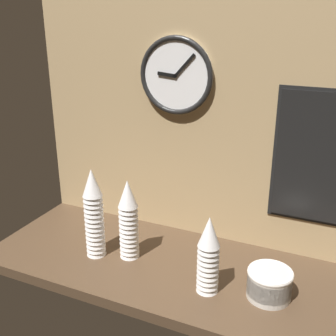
{
  "coord_description": "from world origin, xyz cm",
  "views": [
    {
      "loc": [
        43.65,
        -122.61,
        88.37
      ],
      "look_at": [
        -13.72,
        4.0,
        35.83
      ],
      "focal_mm": 45.0,
      "sensor_mm": 36.0,
      "label": 1
    }
  ],
  "objects": [
    {
      "name": "cup_stack_left",
      "position": [
        -39.22,
        -6.47,
        17.53
      ],
      "size": [
        7.38,
        7.38,
        35.07
      ],
      "color": "white",
      "rests_on": "ground_plane"
    },
    {
      "name": "cup_stack_center_right",
      "position": [
        7.04,
        -10.05,
        13.76
      ],
      "size": [
        7.38,
        7.38,
        27.52
      ],
      "color": "white",
      "rests_on": "ground_plane"
    },
    {
      "name": "wall_clock",
      "position": [
        -19.28,
        23.46,
        65.16
      ],
      "size": [
        29.34,
        2.7,
        29.34
      ],
      "color": "white"
    },
    {
      "name": "cup_stack_center_left",
      "position": [
        -26.89,
        -2.33,
        15.65
      ],
      "size": [
        7.38,
        7.38,
        31.29
      ],
      "color": "white",
      "rests_on": "ground_plane"
    },
    {
      "name": "wall_tiled_back",
      "position": [
        0.0,
        26.5,
        52.5
      ],
      "size": [
        160.0,
        3.0,
        105.0
      ],
      "color": "tan",
      "rests_on": "ground_plane"
    },
    {
      "name": "ground_plane",
      "position": [
        0.0,
        0.0,
        -2.0
      ],
      "size": [
        160.0,
        56.0,
        4.0
      ],
      "primitive_type": "cube",
      "color": "#4C3826"
    },
    {
      "name": "bowl_stack_right",
      "position": [
        26.45,
        -4.83,
        5.22
      ],
      "size": [
        14.83,
        14.83,
        9.83
      ],
      "color": "beige",
      "rests_on": "ground_plane"
    }
  ]
}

